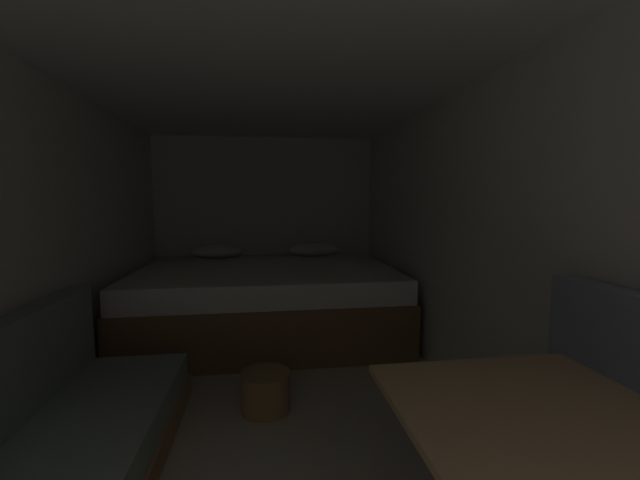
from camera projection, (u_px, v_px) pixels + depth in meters
name	position (u px, v px, depth m)	size (l,w,h in m)	color
ground_plane	(271.00, 425.00, 2.25)	(6.95, 6.95, 0.00)	#B2A893
wall_back	(266.00, 224.00, 4.61)	(2.60, 0.05, 2.01)	silver
wall_left	(14.00, 256.00, 1.97)	(0.05, 4.95, 2.01)	silver
wall_right	(484.00, 248.00, 2.33)	(0.05, 4.95, 2.01)	silver
ceiling_slab	(266.00, 57.00, 2.05)	(2.60, 4.95, 0.05)	white
bed	(267.00, 300.00, 3.77)	(2.38, 1.72, 0.80)	brown
dinette_table	(532.00, 440.00, 1.08)	(0.74, 0.69, 0.72)	tan
wicker_basket	(265.00, 391.00, 2.40)	(0.30, 0.30, 0.24)	olive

